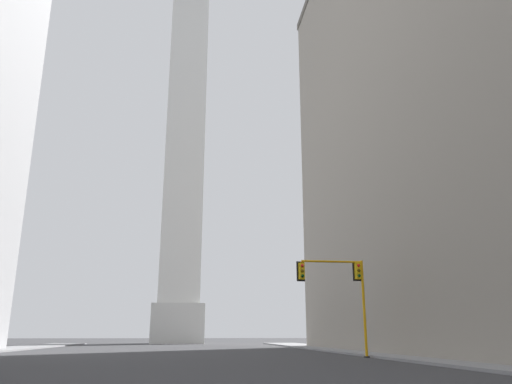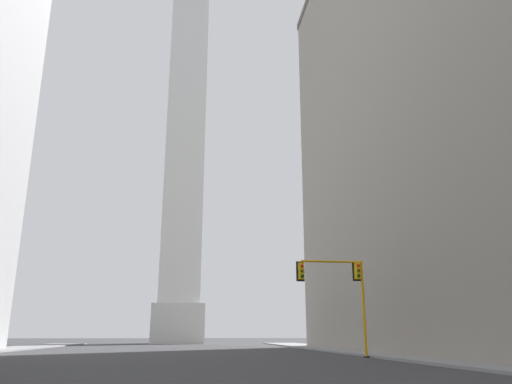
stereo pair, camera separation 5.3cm
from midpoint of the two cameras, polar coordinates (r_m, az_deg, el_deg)
name	(u,v)px [view 1 (the left image)]	position (r m, az deg, el deg)	size (l,w,h in m)	color
sidewalk_right	(420,358)	(34.04, 18.22, -17.53)	(5.00, 101.81, 0.15)	gray
obelisk	(186,130)	(92.43, -8.00, 7.03)	(8.41, 8.41, 77.66)	silver
traffic_light_mid_right	(341,283)	(34.25, 9.70, -10.19)	(4.67, 0.53, 6.27)	orange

